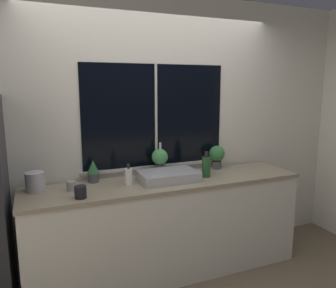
# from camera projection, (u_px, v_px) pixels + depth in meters

# --- Properties ---
(ground_plane) EXTENTS (14.00, 14.00, 0.00)m
(ground_plane) POSITION_uv_depth(u_px,v_px,m) (180.00, 287.00, 2.99)
(ground_plane) COLOR brown
(wall_back) EXTENTS (8.00, 0.09, 2.70)m
(wall_back) POSITION_uv_depth(u_px,v_px,m) (155.00, 132.00, 3.33)
(wall_back) COLOR silver
(wall_back) RESTS_ON ground_plane
(wall_right) EXTENTS (0.06, 7.00, 2.70)m
(wall_right) POSITION_uv_depth(u_px,v_px,m) (274.00, 117.00, 4.96)
(wall_right) COLOR silver
(wall_right) RESTS_ON ground_plane
(counter) EXTENTS (2.64, 0.60, 0.94)m
(counter) POSITION_uv_depth(u_px,v_px,m) (168.00, 227.00, 3.17)
(counter) COLOR silver
(counter) RESTS_ON ground_plane
(sink) EXTENTS (0.54, 0.40, 0.33)m
(sink) POSITION_uv_depth(u_px,v_px,m) (168.00, 176.00, 3.08)
(sink) COLOR #ADADB2
(sink) RESTS_ON counter
(potted_plant_left) EXTENTS (0.11, 0.11, 0.21)m
(potted_plant_left) POSITION_uv_depth(u_px,v_px,m) (93.00, 171.00, 3.01)
(potted_plant_left) COLOR #4C4C51
(potted_plant_left) RESTS_ON counter
(potted_plant_center) EXTENTS (0.16, 0.16, 0.27)m
(potted_plant_center) POSITION_uv_depth(u_px,v_px,m) (160.00, 159.00, 3.25)
(potted_plant_center) COLOR #4C4C51
(potted_plant_center) RESTS_ON counter
(potted_plant_right) EXTENTS (0.17, 0.17, 0.25)m
(potted_plant_right) POSITION_uv_depth(u_px,v_px,m) (217.00, 155.00, 3.50)
(potted_plant_right) COLOR #4C4C51
(potted_plant_right) RESTS_ON counter
(soap_bottle) EXTENTS (0.07, 0.07, 0.19)m
(soap_bottle) POSITION_uv_depth(u_px,v_px,m) (128.00, 176.00, 2.95)
(soap_bottle) COLOR white
(soap_bottle) RESTS_ON counter
(bottle_tall) EXTENTS (0.08, 0.08, 0.25)m
(bottle_tall) POSITION_uv_depth(u_px,v_px,m) (206.00, 166.00, 3.19)
(bottle_tall) COLOR #235128
(bottle_tall) RESTS_ON counter
(mug_grey) EXTENTS (0.08, 0.08, 0.08)m
(mug_grey) POSITION_uv_depth(u_px,v_px,m) (71.00, 186.00, 2.78)
(mug_grey) COLOR gray
(mug_grey) RESTS_ON counter
(mug_black) EXTENTS (0.09, 0.09, 0.10)m
(mug_black) POSITION_uv_depth(u_px,v_px,m) (80.00, 192.00, 2.60)
(mug_black) COLOR black
(mug_black) RESTS_ON counter
(kettle) EXTENTS (0.16, 0.16, 0.18)m
(kettle) POSITION_uv_depth(u_px,v_px,m) (35.00, 181.00, 2.76)
(kettle) COLOR #B2B2B7
(kettle) RESTS_ON counter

